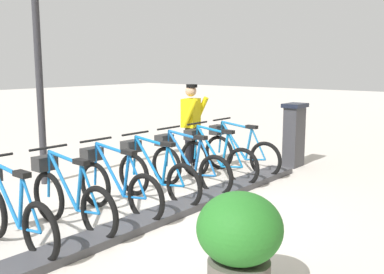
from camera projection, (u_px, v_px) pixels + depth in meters
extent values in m
plane|color=beige|center=(177.00, 212.00, 6.32)|extent=(60.00, 60.00, 0.00)
cube|color=#47474C|center=(177.00, 209.00, 6.31)|extent=(0.44, 6.17, 0.10)
cube|color=#38383D|center=(294.00, 137.00, 9.05)|extent=(0.28, 0.44, 1.20)
cube|color=#194C8C|center=(288.00, 119.00, 9.08)|extent=(0.03, 0.30, 0.40)
cube|color=black|center=(295.00, 105.00, 8.94)|extent=(0.36, 0.52, 0.08)
torus|color=black|center=(265.00, 160.00, 8.18)|extent=(0.67, 0.08, 0.67)
torus|color=black|center=(219.00, 152.00, 8.85)|extent=(0.67, 0.08, 0.67)
cylinder|color=#2078B7|center=(234.00, 140.00, 8.58)|extent=(0.60, 0.06, 0.70)
cylinder|color=#2078B7|center=(249.00, 144.00, 8.37)|extent=(0.16, 0.05, 0.61)
cylinder|color=#2078B7|center=(236.00, 125.00, 8.50)|extent=(0.69, 0.06, 0.11)
cylinder|color=#2078B7|center=(255.00, 160.00, 8.32)|extent=(0.43, 0.04, 0.09)
cylinder|color=#2078B7|center=(258.00, 144.00, 8.23)|extent=(0.33, 0.04, 0.56)
cylinder|color=#2078B7|center=(220.00, 137.00, 8.78)|extent=(0.10, 0.04, 0.62)
cube|color=black|center=(252.00, 127.00, 8.28)|extent=(0.22, 0.10, 0.06)
cylinder|color=black|center=(222.00, 119.00, 8.70)|extent=(0.04, 0.54, 0.03)
cube|color=#2D2D2D|center=(217.00, 130.00, 8.81)|extent=(0.21, 0.28, 0.18)
torus|color=black|center=(242.00, 167.00, 7.59)|extent=(0.67, 0.08, 0.67)
torus|color=black|center=(195.00, 159.00, 8.26)|extent=(0.67, 0.08, 0.67)
cylinder|color=#1678B9|center=(209.00, 146.00, 8.00)|extent=(0.60, 0.06, 0.70)
cylinder|color=#1678B9|center=(225.00, 150.00, 7.78)|extent=(0.16, 0.05, 0.61)
cylinder|color=#1678B9|center=(212.00, 130.00, 7.91)|extent=(0.69, 0.06, 0.11)
cylinder|color=#1678B9|center=(232.00, 167.00, 7.73)|extent=(0.43, 0.04, 0.09)
cylinder|color=#1678B9|center=(235.00, 150.00, 7.64)|extent=(0.33, 0.04, 0.56)
cylinder|color=#1678B9|center=(196.00, 142.00, 8.19)|extent=(0.10, 0.04, 0.62)
cube|color=black|center=(228.00, 132.00, 7.69)|extent=(0.22, 0.10, 0.06)
cylinder|color=black|center=(197.00, 123.00, 8.12)|extent=(0.04, 0.54, 0.03)
cube|color=#2D2D2D|center=(193.00, 135.00, 8.22)|extent=(0.21, 0.28, 0.18)
torus|color=black|center=(216.00, 176.00, 7.00)|extent=(0.67, 0.08, 0.67)
torus|color=black|center=(167.00, 166.00, 7.67)|extent=(0.67, 0.08, 0.67)
cylinder|color=#1E6CB9|center=(182.00, 153.00, 7.41)|extent=(0.60, 0.06, 0.70)
cylinder|color=#1E6CB9|center=(198.00, 157.00, 7.20)|extent=(0.16, 0.05, 0.61)
cylinder|color=#1E6CB9|center=(184.00, 135.00, 7.32)|extent=(0.69, 0.06, 0.11)
cylinder|color=#1E6CB9|center=(205.00, 175.00, 7.14)|extent=(0.43, 0.04, 0.09)
cylinder|color=#1E6CB9|center=(208.00, 157.00, 7.06)|extent=(0.33, 0.04, 0.56)
cylinder|color=#1E6CB9|center=(168.00, 149.00, 7.60)|extent=(0.10, 0.04, 0.62)
cube|color=black|center=(200.00, 137.00, 7.11)|extent=(0.22, 0.10, 0.06)
cylinder|color=black|center=(169.00, 128.00, 7.53)|extent=(0.04, 0.54, 0.03)
cube|color=#2D2D2D|center=(164.00, 140.00, 7.63)|extent=(0.21, 0.28, 0.18)
torus|color=black|center=(184.00, 186.00, 6.42)|extent=(0.67, 0.08, 0.67)
torus|color=black|center=(134.00, 175.00, 7.09)|extent=(0.67, 0.08, 0.67)
cylinder|color=#126EB8|center=(149.00, 160.00, 6.82)|extent=(0.60, 0.06, 0.70)
cylinder|color=#126EB8|center=(165.00, 166.00, 6.61)|extent=(0.16, 0.05, 0.61)
cylinder|color=#126EB8|center=(151.00, 141.00, 6.74)|extent=(0.69, 0.06, 0.11)
cylinder|color=#126EB8|center=(173.00, 185.00, 6.56)|extent=(0.43, 0.04, 0.09)
cylinder|color=#126EB8|center=(176.00, 166.00, 6.47)|extent=(0.33, 0.04, 0.56)
cylinder|color=#126EB8|center=(135.00, 156.00, 7.02)|extent=(0.10, 0.04, 0.62)
cube|color=black|center=(168.00, 144.00, 6.52)|extent=(0.22, 0.10, 0.06)
cylinder|color=black|center=(136.00, 133.00, 6.94)|extent=(0.04, 0.54, 0.03)
cube|color=#2D2D2D|center=(131.00, 146.00, 7.05)|extent=(0.21, 0.28, 0.18)
torus|color=black|center=(146.00, 199.00, 5.83)|extent=(0.67, 0.08, 0.67)
torus|color=black|center=(95.00, 185.00, 6.50)|extent=(0.67, 0.08, 0.67)
cylinder|color=blue|center=(110.00, 169.00, 6.23)|extent=(0.60, 0.06, 0.70)
cylinder|color=blue|center=(126.00, 176.00, 6.02)|extent=(0.16, 0.05, 0.61)
cylinder|color=blue|center=(112.00, 149.00, 6.15)|extent=(0.69, 0.06, 0.11)
cylinder|color=blue|center=(135.00, 198.00, 5.97)|extent=(0.43, 0.04, 0.09)
cylinder|color=blue|center=(137.00, 176.00, 5.88)|extent=(0.33, 0.04, 0.56)
cylinder|color=blue|center=(96.00, 164.00, 6.43)|extent=(0.10, 0.04, 0.62)
cube|color=black|center=(129.00, 152.00, 5.93)|extent=(0.22, 0.10, 0.06)
cylinder|color=black|center=(96.00, 140.00, 6.35)|extent=(0.04, 0.54, 0.03)
cube|color=#2D2D2D|center=(92.00, 154.00, 6.46)|extent=(0.21, 0.28, 0.18)
torus|color=black|center=(99.00, 214.00, 5.24)|extent=(0.67, 0.08, 0.67)
torus|color=black|center=(49.00, 197.00, 5.91)|extent=(0.67, 0.08, 0.67)
cylinder|color=#176EBA|center=(63.00, 180.00, 5.65)|extent=(0.60, 0.06, 0.70)
cylinder|color=#176EBA|center=(79.00, 188.00, 5.43)|extent=(0.16, 0.05, 0.61)
cylinder|color=#176EBA|center=(64.00, 158.00, 5.56)|extent=(0.69, 0.06, 0.11)
cylinder|color=#176EBA|center=(88.00, 212.00, 5.38)|extent=(0.43, 0.04, 0.09)
cylinder|color=#176EBA|center=(90.00, 189.00, 5.29)|extent=(0.33, 0.04, 0.56)
cylinder|color=#176EBA|center=(49.00, 174.00, 5.84)|extent=(0.10, 0.04, 0.62)
cube|color=black|center=(81.00, 162.00, 5.34)|extent=(0.22, 0.10, 0.06)
cylinder|color=black|center=(49.00, 148.00, 5.76)|extent=(0.04, 0.54, 0.03)
cube|color=#2D2D2D|center=(45.00, 163.00, 5.87)|extent=(0.21, 0.28, 0.18)
torus|color=black|center=(41.00, 233.00, 4.65)|extent=(0.67, 0.08, 0.67)
cylinder|color=blue|center=(5.00, 194.00, 5.06)|extent=(0.60, 0.06, 0.70)
cylinder|color=blue|center=(21.00, 203.00, 4.85)|extent=(0.16, 0.05, 0.61)
cylinder|color=blue|center=(6.00, 169.00, 4.97)|extent=(0.69, 0.06, 0.11)
cylinder|color=blue|center=(30.00, 230.00, 4.79)|extent=(0.43, 0.04, 0.09)
cylinder|color=blue|center=(31.00, 205.00, 4.71)|extent=(0.33, 0.04, 0.56)
cube|color=black|center=(22.00, 174.00, 4.75)|extent=(0.22, 0.10, 0.06)
cube|color=white|center=(196.00, 164.00, 9.15)|extent=(0.28, 0.17, 0.10)
cube|color=white|center=(186.00, 165.00, 9.00)|extent=(0.28, 0.17, 0.10)
cylinder|color=black|center=(193.00, 145.00, 9.10)|extent=(0.15, 0.15, 0.82)
cylinder|color=black|center=(189.00, 147.00, 8.92)|extent=(0.15, 0.15, 0.82)
cube|color=yellow|center=(191.00, 113.00, 8.90)|extent=(0.35, 0.45, 0.56)
cylinder|color=yellow|center=(201.00, 110.00, 9.09)|extent=(0.35, 0.18, 0.57)
cylinder|color=yellow|center=(190.00, 113.00, 8.62)|extent=(0.35, 0.18, 0.57)
sphere|color=tan|center=(191.00, 91.00, 8.83)|extent=(0.22, 0.22, 0.22)
cylinder|color=black|center=(192.00, 86.00, 8.81)|extent=(0.22, 0.22, 0.06)
cylinder|color=#2D2D33|center=(39.00, 72.00, 7.52)|extent=(0.12, 0.12, 3.86)
ellipsoid|color=#277426|center=(240.00, 228.00, 3.91)|extent=(0.76, 0.76, 0.64)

